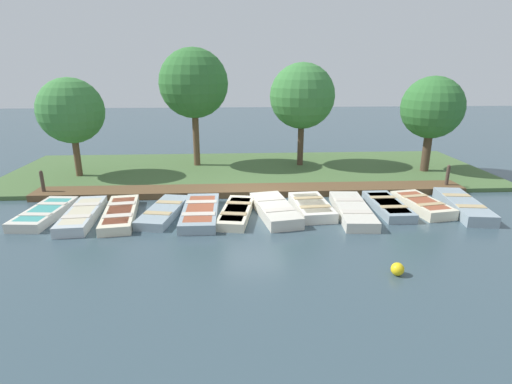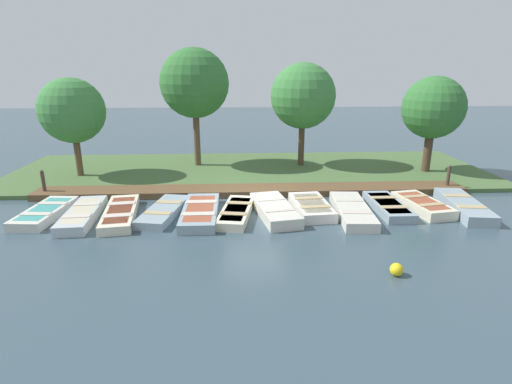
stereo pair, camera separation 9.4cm
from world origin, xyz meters
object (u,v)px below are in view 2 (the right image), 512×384
rowboat_0 (45,213)px  rowboat_2 (120,213)px  rowboat_9 (388,206)px  buoy (396,269)px  rowboat_10 (422,205)px  rowboat_1 (82,214)px  rowboat_6 (275,210)px  park_tree_center (303,96)px  mooring_post_near (44,184)px  mooring_post_far (448,178)px  rowboat_3 (164,211)px  park_tree_far_left (72,111)px  rowboat_5 (236,212)px  rowboat_8 (352,210)px  rowboat_7 (311,207)px  park_tree_right (433,108)px  park_tree_left (194,84)px  rowboat_4 (200,212)px  rowboat_11 (463,206)px

rowboat_0 → rowboat_2: rowboat_0 is taller
rowboat_9 → buoy: 5.17m
rowboat_10 → rowboat_0: bearing=-99.2°
rowboat_10 → rowboat_1: bearing=-97.8°
rowboat_6 → park_tree_center: size_ratio=0.62×
rowboat_10 → park_tree_center: 8.51m
rowboat_10 → park_tree_center: size_ratio=0.51×
mooring_post_near → buoy: bearing=59.4°
rowboat_0 → mooring_post_far: bearing=103.1°
rowboat_3 → rowboat_6: rowboat_6 is taller
rowboat_3 → rowboat_2: bearing=-73.0°
park_tree_far_left → rowboat_3: bearing=42.9°
park_tree_far_left → rowboat_1: bearing=20.4°
rowboat_5 → rowboat_8: size_ratio=0.88×
rowboat_2 → rowboat_8: bearing=80.8°
rowboat_5 → buoy: buoy is taller
rowboat_7 → mooring_post_far: bearing=105.5°
rowboat_2 → park_tree_right: bearing=103.3°
rowboat_8 → mooring_post_near: bearing=-98.5°
park_tree_left → rowboat_9: bearing=47.9°
park_tree_right → rowboat_6: bearing=-56.4°
rowboat_1 → park_tree_center: park_tree_center is taller
mooring_post_near → rowboat_7: bearing=78.0°
rowboat_9 → rowboat_7: bearing=-90.4°
rowboat_3 → park_tree_right: size_ratio=0.68×
rowboat_0 → buoy: 12.16m
rowboat_10 → park_tree_left: 12.34m
rowboat_1 → park_tree_left: size_ratio=0.55×
rowboat_4 → rowboat_11: 9.93m
rowboat_5 → mooring_post_far: (-2.67, 9.30, 0.43)m
buoy → park_tree_left: size_ratio=0.06×
park_tree_right → rowboat_0: bearing=-72.5°
rowboat_11 → park_tree_far_left: size_ratio=0.75×
rowboat_0 → park_tree_left: 9.68m
park_tree_center → rowboat_8: bearing=6.1°
rowboat_0 → rowboat_6: rowboat_6 is taller
rowboat_9 → rowboat_1: bearing=-88.5°
rowboat_7 → park_tree_right: 9.09m
rowboat_0 → park_tree_right: 17.69m
rowboat_5 → park_tree_far_left: (-5.54, -7.59, 3.12)m
rowboat_9 → rowboat_4: bearing=-87.8°
rowboat_1 → rowboat_9: (-0.39, 11.31, -0.02)m
rowboat_6 → mooring_post_far: mooring_post_far is taller
rowboat_10 → rowboat_11: 1.50m
rowboat_6 → buoy: 5.40m
rowboat_6 → rowboat_9: size_ratio=1.14×
park_tree_right → park_tree_far_left: bearing=-90.1°
rowboat_2 → rowboat_7: 7.06m
buoy → rowboat_8: bearing=178.8°
rowboat_3 → mooring_post_near: (-2.43, -5.36, 0.43)m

